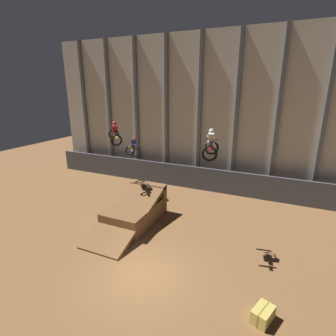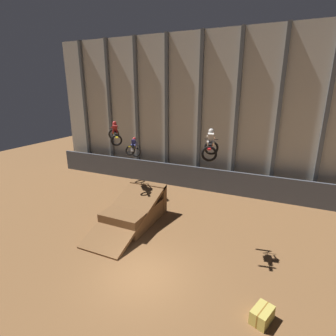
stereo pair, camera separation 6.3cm
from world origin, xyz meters
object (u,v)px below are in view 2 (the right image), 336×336
(rider_bike_right_air, at_px, (210,146))
(rider_bike_center_air, at_px, (115,134))
(dirt_ramp, at_px, (136,211))
(rider_bike_left_air, at_px, (134,148))
(hay_bale_trackside, at_px, (262,315))

(rider_bike_right_air, bearing_deg, rider_bike_center_air, 152.29)
(dirt_ramp, relative_size, rider_bike_center_air, 3.59)
(rider_bike_left_air, xyz_separation_m, rider_bike_center_air, (0.06, -2.28, 1.44))
(rider_bike_left_air, distance_m, hay_bale_trackside, 13.54)
(rider_bike_left_air, bearing_deg, dirt_ramp, -71.05)
(rider_bike_left_air, distance_m, rider_bike_right_air, 8.44)
(dirt_ramp, bearing_deg, rider_bike_left_air, 121.82)
(hay_bale_trackside, bearing_deg, rider_bike_right_air, 131.53)
(rider_bike_left_air, height_order, rider_bike_center_air, rider_bike_center_air)
(rider_bike_center_air, relative_size, hay_bale_trackside, 1.59)
(rider_bike_center_air, relative_size, rider_bike_right_air, 0.93)
(dirt_ramp, xyz_separation_m, hay_bale_trackside, (8.26, -4.69, -0.44))
(rider_bike_center_air, bearing_deg, rider_bike_right_air, -58.86)
(rider_bike_left_air, height_order, hay_bale_trackside, rider_bike_left_air)
(rider_bike_left_air, height_order, rider_bike_right_air, rider_bike_right_air)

